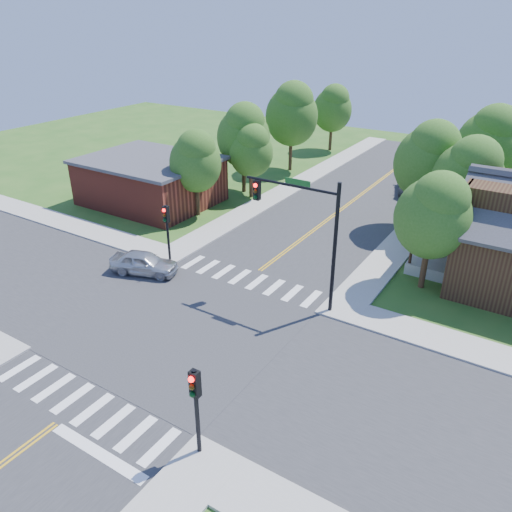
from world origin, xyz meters
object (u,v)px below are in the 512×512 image
Objects in this scene: signal_pole_se at (195,397)px; car_silver at (144,263)px; signal_pole_nw at (167,223)px; car_dgrey at (411,185)px; signal_mast_ne at (305,221)px.

signal_pole_se is 0.86× the size of car_silver.
car_silver is (-0.17, -2.08, -1.96)m from signal_pole_nw.
signal_pole_nw reaches higher than car_silver.
car_dgrey is (9.26, 23.43, 0.06)m from car_silver.
car_dgrey reaches higher than car_silver.
car_dgrey is at bearing 66.94° from signal_pole_nw.
car_dgrey is (-2.11, 32.55, -1.90)m from signal_pole_se.
signal_pole_se is at bearing -103.06° from car_dgrey.
signal_pole_se is at bearing -45.00° from signal_pole_nw.
car_dgrey is at bearing 93.71° from signal_pole_se.
signal_mast_ne is 1.89× the size of signal_pole_nw.
signal_mast_ne is at bearing -95.96° from car_silver.
signal_pole_nw is at bearing -129.83° from car_dgrey.
signal_pole_se is at bearing -146.88° from car_silver.
signal_pole_nw is 2.86m from car_silver.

